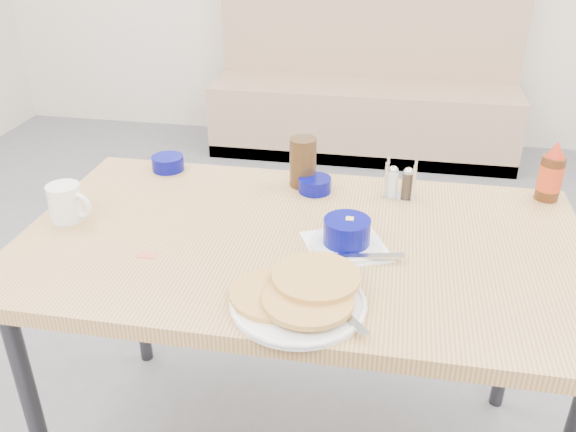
% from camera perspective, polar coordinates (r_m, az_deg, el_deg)
% --- Properties ---
extents(booth_bench, '(1.90, 0.56, 1.22)m').
position_cam_1_polar(booth_bench, '(4.01, 7.14, 11.00)').
color(booth_bench, tan).
rests_on(booth_bench, ground).
extents(dining_table, '(1.40, 0.80, 0.76)m').
position_cam_1_polar(dining_table, '(1.55, 1.19, -4.06)').
color(dining_table, tan).
rests_on(dining_table, ground).
extents(pancake_plate, '(0.30, 0.28, 0.05)m').
position_cam_1_polar(pancake_plate, '(1.27, 1.06, -7.55)').
color(pancake_plate, white).
rests_on(pancake_plate, dining_table).
extents(coffee_mug, '(0.13, 0.09, 0.10)m').
position_cam_1_polar(coffee_mug, '(1.68, -20.01, 1.22)').
color(coffee_mug, white).
rests_on(coffee_mug, dining_table).
extents(grits_setting, '(0.26, 0.24, 0.08)m').
position_cam_1_polar(grits_setting, '(1.47, 5.52, -1.84)').
color(grits_setting, white).
rests_on(grits_setting, dining_table).
extents(creamer_bowl, '(0.10, 0.10, 0.04)m').
position_cam_1_polar(creamer_bowl, '(1.92, -11.18, 4.87)').
color(creamer_bowl, '#04076B').
rests_on(creamer_bowl, dining_table).
extents(butter_bowl, '(0.09, 0.09, 0.04)m').
position_cam_1_polar(butter_bowl, '(1.74, 2.52, 2.93)').
color(butter_bowl, '#04076B').
rests_on(butter_bowl, dining_table).
extents(amber_tumbler, '(0.09, 0.09, 0.14)m').
position_cam_1_polar(amber_tumbler, '(1.76, 1.41, 5.05)').
color(amber_tumbler, '#3B2612').
rests_on(amber_tumbler, dining_table).
extents(condiment_caddy, '(0.09, 0.06, 0.11)m').
position_cam_1_polar(condiment_caddy, '(1.73, 10.40, 2.91)').
color(condiment_caddy, silver).
rests_on(condiment_caddy, dining_table).
extents(syrup_bottle, '(0.07, 0.07, 0.17)m').
position_cam_1_polar(syrup_bottle, '(1.82, 23.39, 3.57)').
color(syrup_bottle, '#47230F').
rests_on(syrup_bottle, dining_table).
extents(sugar_wrapper, '(0.05, 0.03, 0.00)m').
position_cam_1_polar(sugar_wrapper, '(1.48, -13.07, -3.56)').
color(sugar_wrapper, '#DB5F49').
rests_on(sugar_wrapper, dining_table).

